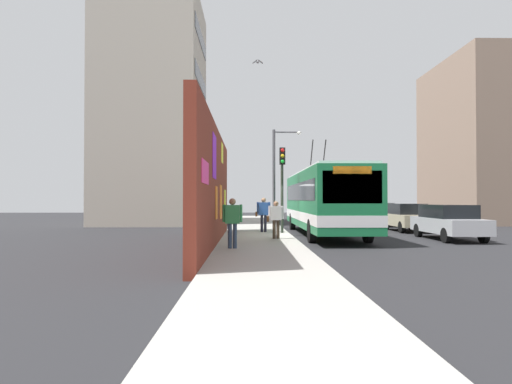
% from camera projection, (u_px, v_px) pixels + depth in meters
% --- Properties ---
extents(ground_plane, '(80.00, 80.00, 0.00)m').
position_uv_depth(ground_plane, '(291.00, 238.00, 20.81)').
color(ground_plane, '#232326').
extents(sidewalk_slab, '(48.00, 3.20, 0.15)m').
position_uv_depth(sidewalk_slab, '(258.00, 236.00, 20.78)').
color(sidewalk_slab, '#9E9B93').
rests_on(sidewalk_slab, ground_plane).
extents(graffiti_wall, '(14.13, 0.32, 4.50)m').
position_uv_depth(graffiti_wall, '(214.00, 188.00, 16.85)').
color(graffiti_wall, maroon).
rests_on(graffiti_wall, ground_plane).
extents(building_far_left, '(8.70, 7.14, 16.80)m').
position_uv_depth(building_far_left, '(153.00, 112.00, 33.12)').
color(building_far_left, '#B2A899').
rests_on(building_far_left, ground_plane).
extents(building_far_right, '(10.43, 7.47, 12.73)m').
position_uv_depth(building_far_right, '(488.00, 142.00, 34.81)').
color(building_far_right, gray).
rests_on(building_far_right, ground_plane).
extents(city_bus, '(12.54, 2.65, 5.06)m').
position_uv_depth(city_bus, '(323.00, 199.00, 22.45)').
color(city_bus, '#19723F').
rests_on(city_bus, ground_plane).
extents(parked_car_silver, '(4.56, 1.80, 1.58)m').
position_uv_depth(parked_car_silver, '(448.00, 221.00, 19.87)').
color(parked_car_silver, '#B7B7BC').
rests_on(parked_car_silver, ground_plane).
extents(parked_car_champagne, '(4.13, 1.74, 1.58)m').
position_uv_depth(parked_car_champagne, '(406.00, 217.00, 25.09)').
color(parked_car_champagne, '#C6B793').
rests_on(parked_car_champagne, ground_plane).
extents(parked_car_black, '(4.45, 1.75, 1.58)m').
position_uv_depth(parked_car_black, '(378.00, 214.00, 30.59)').
color(parked_car_black, black).
rests_on(parked_car_black, ground_plane).
extents(pedestrian_near_wall, '(0.23, 0.68, 1.71)m').
position_uv_depth(pedestrian_near_wall, '(232.00, 219.00, 15.04)').
color(pedestrian_near_wall, '#2D3F59').
rests_on(pedestrian_near_wall, sidewalk_slab).
extents(pedestrian_at_curb, '(0.22, 0.73, 1.59)m').
position_uv_depth(pedestrian_at_curb, '(276.00, 217.00, 18.71)').
color(pedestrian_at_curb, '#3F3326').
rests_on(pedestrian_at_curb, sidewalk_slab).
extents(pedestrian_midblock, '(0.23, 0.77, 1.75)m').
position_uv_depth(pedestrian_midblock, '(263.00, 212.00, 22.53)').
color(pedestrian_midblock, '#1E1E2D').
rests_on(pedestrian_midblock, sidewalk_slab).
extents(traffic_light, '(0.49, 0.28, 4.27)m').
position_uv_depth(traffic_light, '(282.00, 175.00, 21.88)').
color(traffic_light, '#2D382D').
rests_on(traffic_light, sidewalk_slab).
extents(street_lamp, '(0.44, 1.80, 6.00)m').
position_uv_depth(street_lamp, '(277.00, 170.00, 27.24)').
color(street_lamp, '#4C4C51').
rests_on(street_lamp, sidewalk_slab).
extents(flying_pigeons, '(0.32, 0.52, 0.18)m').
position_uv_depth(flying_pigeons, '(258.00, 62.00, 22.11)').
color(flying_pigeons, gray).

